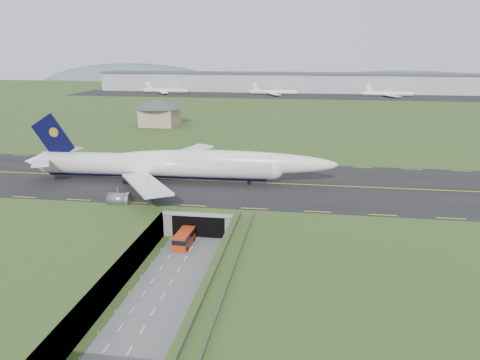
# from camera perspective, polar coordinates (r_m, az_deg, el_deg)

# --- Properties ---
(ground) EXTENTS (900.00, 900.00, 0.00)m
(ground) POSITION_cam_1_polar(r_m,az_deg,el_deg) (98.49, -6.18, -8.82)
(ground) COLOR #315020
(ground) RESTS_ON ground
(airfield_deck) EXTENTS (800.00, 800.00, 6.00)m
(airfield_deck) POSITION_cam_1_polar(r_m,az_deg,el_deg) (97.28, -6.23, -7.22)
(airfield_deck) COLOR gray
(airfield_deck) RESTS_ON ground
(trench_road) EXTENTS (12.00, 75.00, 0.20)m
(trench_road) POSITION_cam_1_polar(r_m,az_deg,el_deg) (91.94, -7.38, -10.68)
(trench_road) COLOR slate
(trench_road) RESTS_ON ground
(taxiway) EXTENTS (800.00, 44.00, 0.18)m
(taxiway) POSITION_cam_1_polar(r_m,az_deg,el_deg) (126.60, -2.51, -0.15)
(taxiway) COLOR black
(taxiway) RESTS_ON airfield_deck
(tunnel_portal) EXTENTS (17.00, 22.30, 6.00)m
(tunnel_portal) POSITION_cam_1_polar(r_m,az_deg,el_deg) (112.27, -4.08, -3.77)
(tunnel_portal) COLOR gray
(tunnel_portal) RESTS_ON ground
(guideway) EXTENTS (3.00, 53.00, 7.05)m
(guideway) POSITION_cam_1_polar(r_m,az_deg,el_deg) (77.18, -1.86, -11.66)
(guideway) COLOR #A8A8A3
(guideway) RESTS_ON ground
(jumbo_jet) EXTENTS (85.56, 56.56, 18.72)m
(jumbo_jet) POSITION_cam_1_polar(r_m,az_deg,el_deg) (125.11, -7.63, 1.86)
(jumbo_jet) COLOR white
(jumbo_jet) RESTS_ON ground
(shuttle_tram) EXTENTS (3.25, 7.90, 3.17)m
(shuttle_tram) POSITION_cam_1_polar(r_m,az_deg,el_deg) (100.96, -6.82, -7.13)
(shuttle_tram) COLOR red
(shuttle_tram) RESTS_ON ground
(service_building) EXTENTS (23.32, 23.32, 12.41)m
(service_building) POSITION_cam_1_polar(r_m,az_deg,el_deg) (220.39, -9.78, 8.44)
(service_building) COLOR tan
(service_building) RESTS_ON ground
(cargo_terminal) EXTENTS (320.00, 67.00, 15.60)m
(cargo_terminal) POSITION_cam_1_polar(r_m,az_deg,el_deg) (387.46, 5.19, 11.80)
(cargo_terminal) COLOR #B2B2B2
(cargo_terminal) RESTS_ON ground
(distant_hills) EXTENTS (700.00, 91.00, 60.00)m
(distant_hills) POSITION_cam_1_polar(r_m,az_deg,el_deg) (519.93, 13.29, 10.49)
(distant_hills) COLOR slate
(distant_hills) RESTS_ON ground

